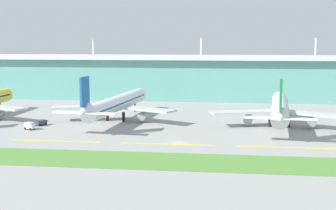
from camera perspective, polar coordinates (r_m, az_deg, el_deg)
The scene contains 10 objects.
ground_plane at distance 144.01m, azimuth 1.29°, elevation -4.47°, with size 600.00×600.00×0.00m, color gray.
terminal_building at distance 251.67m, azimuth 3.99°, elevation 3.31°, with size 288.00×34.00×31.49m.
airliner_near_middle at distance 183.76m, azimuth -6.10°, elevation 0.15°, with size 48.59×70.71×18.90m.
airliner_far_middle at distance 174.57m, azimuth 13.04°, elevation -0.39°, with size 48.59×67.01×18.90m.
taxiway_stripe_mid_west at distance 150.09m, azimuth -13.04°, elevation -4.17°, with size 28.00×0.70×0.04m, color yellow.
taxiway_stripe_centre at distance 141.95m, azimuth -0.02°, elevation -4.64°, with size 28.00×0.70×0.04m, color yellow.
taxiway_stripe_mid_east at distance 141.72m, azimuth 13.79°, elevation -4.88°, with size 28.00×0.70×0.04m, color yellow.
grass_verge at distance 122.06m, azimuth 0.15°, elevation -6.65°, with size 300.00×18.00×0.10m, color #518438.
baggage_cart at distance 171.36m, azimuth -16.01°, elevation -2.40°, with size 4.02×3.22×2.48m.
pushback_tug at distance 178.84m, azimuth -14.83°, elevation -2.00°, with size 3.77×4.96×1.85m.
Camera 1 is at (14.95, -140.05, 30.03)m, focal length 51.66 mm.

